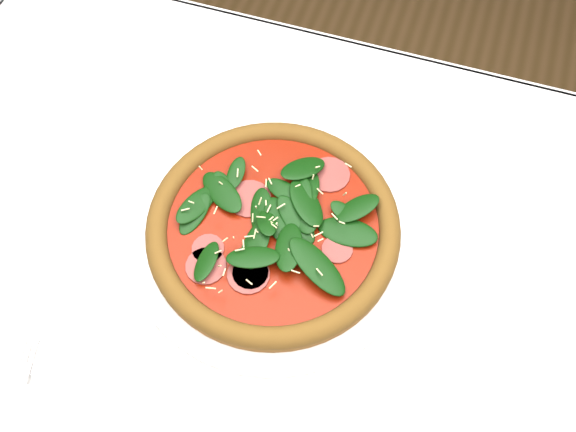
% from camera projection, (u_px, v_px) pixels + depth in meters
% --- Properties ---
extents(ground, '(6.00, 6.00, 0.00)m').
position_uv_depth(ground, '(297.00, 418.00, 1.43)').
color(ground, brown).
rests_on(ground, ground).
extents(dining_table, '(1.21, 0.81, 0.75)m').
position_uv_depth(dining_table, '(302.00, 312.00, 0.86)').
color(dining_table, silver).
rests_on(dining_table, ground).
extents(plate, '(0.36, 0.36, 0.02)m').
position_uv_depth(plate, '(273.00, 233.00, 0.80)').
color(plate, white).
rests_on(plate, dining_table).
extents(pizza, '(0.37, 0.37, 0.04)m').
position_uv_depth(pizza, '(273.00, 225.00, 0.78)').
color(pizza, olive).
rests_on(pizza, plate).
extents(napkin, '(0.17, 0.12, 0.01)m').
position_uv_depth(napkin, '(12.00, 421.00, 0.69)').
color(napkin, silver).
rests_on(napkin, dining_table).
extents(fork, '(0.06, 0.16, 0.00)m').
position_uv_depth(fork, '(17.00, 392.00, 0.69)').
color(fork, silver).
rests_on(fork, napkin).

